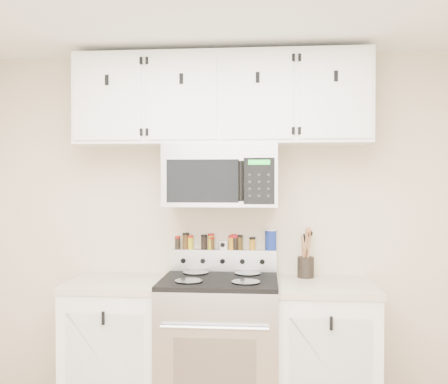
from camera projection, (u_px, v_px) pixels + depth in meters
name	position (u px, v px, depth m)	size (l,w,h in m)	color
back_wall	(224.00, 228.00, 3.60)	(3.50, 0.01, 2.50)	beige
range	(220.00, 348.00, 3.30)	(0.76, 0.65, 1.10)	#B7B7BA
base_cabinet_left	(119.00, 347.00, 3.38)	(0.64, 0.62, 0.92)	white
base_cabinet_right	(325.00, 353.00, 3.26)	(0.64, 0.62, 0.92)	white
microwave	(221.00, 175.00, 3.40)	(0.76, 0.44, 0.42)	#9E9EA3
upper_cabinets	(222.00, 100.00, 3.42)	(2.00, 0.35, 0.62)	white
utensil_crock	(306.00, 266.00, 3.46)	(0.11, 0.11, 0.33)	black
kitchen_timer	(223.00, 245.00, 3.57)	(0.05, 0.05, 0.06)	white
salt_canister	(271.00, 240.00, 3.54)	(0.08, 0.08, 0.15)	navy
spice_jar_0	(178.00, 242.00, 3.60)	(0.04, 0.04, 0.09)	black
spice_jar_1	(186.00, 241.00, 3.59)	(0.05, 0.05, 0.12)	#442B10
spice_jar_2	(190.00, 242.00, 3.59)	(0.04, 0.04, 0.10)	gold
spice_jar_3	(204.00, 242.00, 3.58)	(0.04, 0.04, 0.11)	black
spice_jar_4	(211.00, 241.00, 3.58)	(0.04, 0.04, 0.11)	gold
spice_jar_5	(211.00, 243.00, 3.58)	(0.04, 0.04, 0.09)	#452F10
spice_jar_6	(231.00, 242.00, 3.56)	(0.04, 0.04, 0.10)	orange
spice_jar_7	(234.00, 242.00, 3.56)	(0.04, 0.04, 0.11)	gold
spice_jar_8	(235.00, 242.00, 3.56)	(0.05, 0.05, 0.10)	black
spice_jar_9	(240.00, 242.00, 3.56)	(0.04, 0.04, 0.11)	#433010
spice_jar_10	(252.00, 243.00, 3.55)	(0.04, 0.04, 0.09)	#C48117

